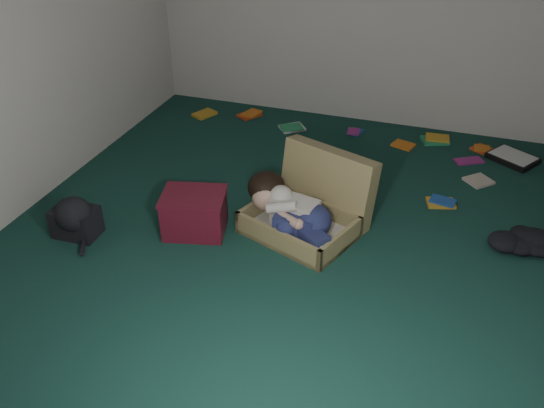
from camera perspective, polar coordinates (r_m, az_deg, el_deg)
The scene contains 10 objects.
floor at distance 4.32m, azimuth 0.64°, elevation -2.91°, with size 4.50×4.50×0.00m, color #143930.
wall_front at distance 1.95m, azimuth -20.34°, elevation -7.83°, with size 4.50×4.50×0.00m, color silver.
wall_left at distance 4.71m, azimuth -23.96°, elevation 15.04°, with size 4.50×4.50×0.00m, color silver.
suitcase at distance 4.32m, azimuth 3.92°, elevation -0.25°, with size 0.98×0.97×0.57m.
person at distance 4.19m, azimuth 1.80°, elevation -0.60°, with size 0.76×0.60×0.35m.
maroon_bin at distance 4.29m, azimuth -7.68°, elevation -0.89°, with size 0.54×0.46×0.32m.
backpack at distance 4.48m, azimuth -18.86°, elevation -1.58°, with size 0.40×0.32×0.24m, color black, non-canonical shape.
clothing_pile at distance 4.52m, azimuth 23.36°, elevation -3.14°, with size 0.41×0.33×0.13m, color black, non-canonical shape.
paper_tray at distance 5.73m, azimuth 22.75°, elevation 4.23°, with size 0.50×0.47×0.06m.
book_scatter at distance 5.65m, azimuth 10.12°, elevation 5.80°, with size 3.05×1.39×0.02m.
Camera 1 is at (1.08, -3.35, 2.50)m, focal length 38.00 mm.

